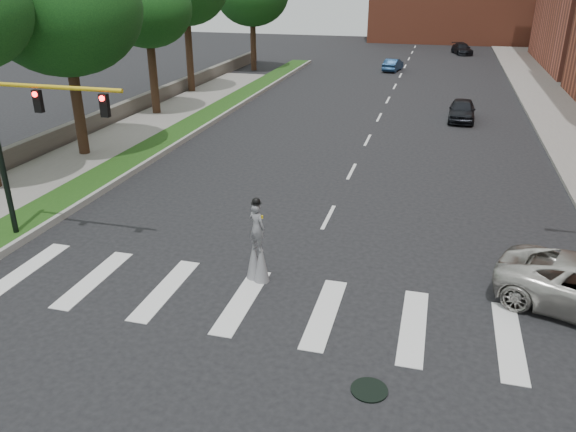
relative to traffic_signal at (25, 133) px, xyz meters
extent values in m
plane|color=black|center=(9.78, -3.00, -4.15)|extent=(160.00, 160.00, 0.00)
cube|color=#183C11|center=(-1.72, 17.00, -4.03)|extent=(2.00, 60.00, 0.25)
cube|color=gray|center=(-0.67, 17.00, -4.01)|extent=(0.20, 60.00, 0.28)
cube|color=slate|center=(-4.72, 7.00, -4.06)|extent=(4.00, 60.00, 0.18)
cube|color=#565049|center=(-7.22, 19.00, -3.60)|extent=(0.50, 56.00, 1.10)
cylinder|color=black|center=(12.78, -5.00, -4.13)|extent=(0.90, 0.90, 0.04)
cylinder|color=black|center=(-1.22, 0.00, -1.05)|extent=(0.20, 0.20, 6.20)
cylinder|color=gold|center=(1.38, 0.00, 1.65)|extent=(5.20, 0.14, 0.14)
cube|color=black|center=(0.78, 0.00, 1.15)|extent=(0.28, 0.18, 0.75)
cylinder|color=#FF0C0C|center=(0.78, -0.10, 1.40)|extent=(0.18, 0.06, 0.18)
cube|color=black|center=(3.28, 0.00, 1.15)|extent=(0.28, 0.18, 0.75)
cylinder|color=#FF0C0C|center=(3.28, -0.10, 1.40)|extent=(0.18, 0.06, 0.18)
cylinder|color=black|center=(8.70, -0.66, -3.62)|extent=(0.07, 0.07, 1.07)
cylinder|color=black|center=(8.41, -0.53, -3.62)|extent=(0.07, 0.07, 1.07)
cone|color=slate|center=(8.70, -0.66, -3.48)|extent=(0.52, 0.52, 1.34)
cone|color=slate|center=(8.41, -0.53, -3.48)|extent=(0.52, 0.52, 1.34)
imported|color=slate|center=(8.55, -0.60, -2.27)|extent=(0.70, 0.60, 1.62)
sphere|color=black|center=(8.55, -0.60, -1.40)|extent=(0.26, 0.26, 0.26)
cylinder|color=black|center=(8.55, -0.60, -1.45)|extent=(0.34, 0.34, 0.02)
cube|color=yellow|center=(8.61, -0.47, -1.83)|extent=(0.22, 0.05, 0.10)
imported|color=black|center=(15.26, 23.53, -3.43)|extent=(1.82, 4.26, 1.43)
imported|color=navy|center=(8.77, 43.58, -3.53)|extent=(1.90, 3.92, 1.24)
imported|color=black|center=(15.78, 58.81, -3.51)|extent=(2.88, 4.73, 1.28)
cylinder|color=black|center=(-4.77, 9.79, -1.32)|extent=(0.56, 0.56, 5.67)
ellipsoid|color=#0F3312|center=(-4.77, 9.79, 3.45)|extent=(7.74, 7.74, 6.58)
cylinder|color=black|center=(-5.49, 19.64, -1.35)|extent=(0.56, 0.56, 5.60)
ellipsoid|color=#0F3312|center=(-5.49, 19.64, 2.93)|extent=(5.92, 5.92, 5.04)
cylinder|color=black|center=(-6.39, 27.66, -0.91)|extent=(0.56, 0.56, 6.47)
cylinder|color=black|center=(-5.13, 40.37, -1.38)|extent=(0.56, 0.56, 5.54)
camera|label=1|loc=(13.68, -15.83, 5.07)|focal=35.00mm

